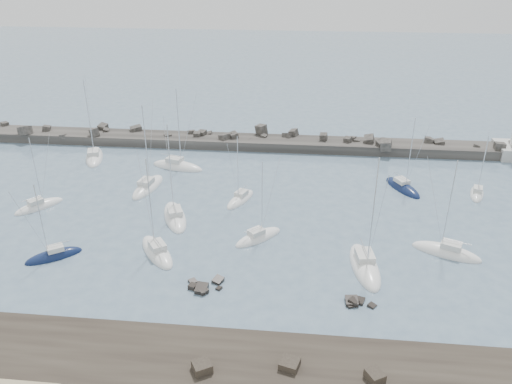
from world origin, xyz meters
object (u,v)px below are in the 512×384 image
Objects in this scene: sailboat_6 at (240,200)px; sailboat_13 at (365,267)px; sailboat_14 at (175,217)px; sailboat_1 at (94,157)px; sailboat_9 at (446,252)px; sailboat_10 at (477,194)px; sailboat_4 at (177,167)px; sailboat_5 at (157,252)px; sailboat_8 at (402,188)px; sailboat_0 at (39,207)px; sailboat_2 at (54,256)px; sailboat_3 at (148,187)px; sailboat_7 at (258,238)px.

sailboat_6 is 24.54m from sailboat_13.
sailboat_13 reaches higher than sailboat_14.
sailboat_13 is at bearing -33.50° from sailboat_1.
sailboat_6 is at bearing 156.59° from sailboat_9.
sailboat_1 is at bearing 153.68° from sailboat_6.
sailboat_10 is 0.70× the size of sailboat_14.
sailboat_4 is (16.86, -2.89, 0.01)m from sailboat_1.
sailboat_5 is 42.10m from sailboat_8.
sailboat_0 is 59.67m from sailboat_9.
sailboat_0 is 15.61m from sailboat_2.
sailboat_0 reaches higher than sailboat_6.
sailboat_3 is 1.28× the size of sailboat_6.
sailboat_14 is (-46.71, -12.77, 0.01)m from sailboat_10.
sailboat_3 is 0.96× the size of sailboat_4.
sailboat_0 reaches higher than sailboat_10.
sailboat_9 is 0.92× the size of sailboat_14.
sailboat_8 is 25.30m from sailboat_13.
sailboat_2 is 13.17m from sailboat_5.
sailboat_1 is 1.40× the size of sailboat_2.
sailboat_0 is 1.00× the size of sailboat_7.
sailboat_2 is at bearing -105.42° from sailboat_3.
sailboat_3 is at bearing 149.74° from sailboat_13.
sailboat_3 is 53.84m from sailboat_10.
sailboat_2 is 31.71m from sailboat_4.
sailboat_0 is at bearing -169.60° from sailboat_6.
sailboat_2 is 39.69m from sailboat_13.
sailboat_13 is (33.75, -19.69, 0.00)m from sailboat_3.
sailboat_4 is 17.76m from sailboat_6.
sailboat_5 is 1.33× the size of sailboat_10.
sailboat_2 is 64.52m from sailboat_10.
sailboat_13 is (47.86, -31.67, 0.01)m from sailboat_1.
sailboat_6 is (13.14, -11.96, -0.02)m from sailboat_4.
sailboat_5 is at bearing -55.78° from sailboat_1.
sailboat_7 is 28.80m from sailboat_8.
sailboat_2 is 0.74× the size of sailboat_14.
sailboat_2 reaches higher than sailboat_10.
sailboat_5 is 13.75m from sailboat_7.
sailboat_6 is at bearing -10.21° from sailboat_3.
sailboat_1 is 34.38m from sailboat_2.
sailboat_5 is at bearing 9.88° from sailboat_2.
sailboat_13 is at bearing -131.21° from sailboat_10.
sailboat_13 is 1.06× the size of sailboat_14.
sailboat_3 is 1.41× the size of sailboat_10.
sailboat_5 reaches higher than sailboat_6.
sailboat_6 is at bearing -26.32° from sailboat_1.
sailboat_10 is at bearing 48.79° from sailboat_13.
sailboat_8 reaches higher than sailboat_2.
sailboat_9 is at bearing -6.60° from sailboat_0.
sailboat_13 is 28.55m from sailboat_14.
sailboat_6 is at bearing -164.96° from sailboat_8.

